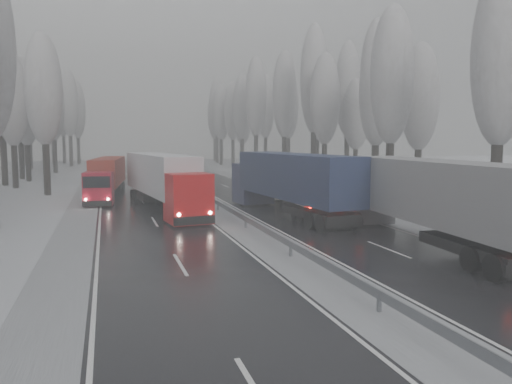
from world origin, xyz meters
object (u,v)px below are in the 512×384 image
truck_red_white (163,178)px  truck_blue_box (287,179)px  truck_grey_tarp (423,195)px  truck_red_red (107,175)px  box_truck_distant (184,162)px  truck_cream_box (288,180)px

truck_red_white → truck_blue_box: bearing=-37.1°
truck_blue_box → truck_grey_tarp: bearing=-79.4°
truck_grey_tarp → truck_blue_box: truck_blue_box is taller
truck_grey_tarp → truck_red_red: size_ratio=1.20×
truck_grey_tarp → truck_red_red: (-15.91, 27.24, -0.45)m
truck_grey_tarp → truck_red_white: (-11.78, 16.33, -0.07)m
truck_grey_tarp → box_truck_distant: truck_grey_tarp is taller
truck_cream_box → box_truck_distant: truck_cream_box is taller
box_truck_distant → truck_red_white: 54.53m
truck_grey_tarp → truck_cream_box: 14.17m
truck_cream_box → truck_red_red: (-13.53, 13.28, -0.17)m
truck_cream_box → truck_red_white: (-9.40, 2.36, 0.20)m
truck_cream_box → box_truck_distant: 56.03m
truck_grey_tarp → box_truck_distant: (-2.10, 69.98, -1.22)m
truck_blue_box → truck_red_red: size_ratio=1.21×
truck_grey_tarp → truck_red_white: size_ratio=1.03×
truck_blue_box → truck_cream_box: bearing=62.2°
box_truck_distant → truck_blue_box: bearing=-90.9°
truck_red_white → truck_grey_tarp: bearing=-61.5°
truck_cream_box → box_truck_distant: size_ratio=2.13×
truck_grey_tarp → truck_cream_box: (-2.38, 13.97, -0.27)m
truck_cream_box → truck_red_white: bearing=169.2°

